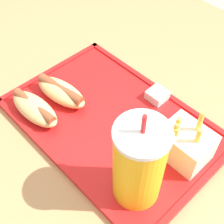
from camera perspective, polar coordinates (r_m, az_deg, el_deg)
dining_table at (r=0.98m, az=0.41°, el=-18.98°), size 1.35×1.19×0.77m
food_tray at (r=0.67m, az=0.00°, el=-1.91°), size 0.45×0.30×0.01m
soda_cup at (r=0.51m, az=4.92°, el=-9.46°), size 0.09×0.09×0.21m
hot_dog_far at (r=0.68m, az=-13.98°, el=0.65°), size 0.14×0.06×0.04m
hot_dog_near at (r=0.71m, az=-9.00°, el=3.88°), size 0.14×0.07×0.04m
fries_carton at (r=0.61m, az=13.26°, el=-5.68°), size 0.09×0.07×0.12m
sauce_cup_mayo at (r=0.71m, az=8.29°, el=3.12°), size 0.04×0.04×0.02m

